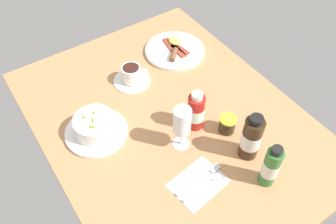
{
  "coord_description": "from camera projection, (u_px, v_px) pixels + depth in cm",
  "views": [
    {
      "loc": [
        66.98,
        -45.67,
        96.37
      ],
      "look_at": [
        2.29,
        -2.39,
        7.21
      ],
      "focal_mm": 38.58,
      "sensor_mm": 36.0,
      "label": 1
    }
  ],
  "objects": [
    {
      "name": "ground_plane",
      "position": [
        170.0,
        121.0,
        1.27
      ],
      "size": [
        110.0,
        84.0,
        3.0
      ],
      "primitive_type": "cube",
      "color": "#B27F51"
    },
    {
      "name": "sauce_bottle_brown",
      "position": [
        251.0,
        138.0,
        1.1
      ],
      "size": [
        6.25,
        6.25,
        17.72
      ],
      "color": "#382314",
      "rests_on": "ground_plane"
    },
    {
      "name": "cutlery_setting",
      "position": [
        200.0,
        182.0,
        1.09
      ],
      "size": [
        14.43,
        17.69,
        0.9
      ],
      "color": "white",
      "rests_on": "ground_plane"
    },
    {
      "name": "jam_jar",
      "position": [
        227.0,
        124.0,
        1.2
      ],
      "size": [
        5.74,
        5.74,
        6.1
      ],
      "color": "#342615",
      "rests_on": "ground_plane"
    },
    {
      "name": "wine_glass",
      "position": [
        182.0,
        123.0,
        1.1
      ],
      "size": [
        5.74,
        5.74,
        16.52
      ],
      "color": "white",
      "rests_on": "ground_plane"
    },
    {
      "name": "sauce_bottle_red",
      "position": [
        196.0,
        111.0,
        1.19
      ],
      "size": [
        5.84,
        5.84,
        15.3
      ],
      "color": "#B21E19",
      "rests_on": "ground_plane"
    },
    {
      "name": "sauce_bottle_green",
      "position": [
        271.0,
        167.0,
        1.04
      ],
      "size": [
        5.02,
        5.02,
        16.51
      ],
      "color": "#337233",
      "rests_on": "ground_plane"
    },
    {
      "name": "porridge_bowl",
      "position": [
        95.0,
        127.0,
        1.19
      ],
      "size": [
        21.06,
        21.06,
        7.95
      ],
      "color": "white",
      "rests_on": "ground_plane"
    },
    {
      "name": "breakfast_plate",
      "position": [
        175.0,
        50.0,
        1.49
      ],
      "size": [
        24.48,
        24.48,
        3.7
      ],
      "color": "white",
      "rests_on": "ground_plane"
    },
    {
      "name": "coffee_cup",
      "position": [
        132.0,
        76.0,
        1.36
      ],
      "size": [
        14.07,
        14.07,
        6.91
      ],
      "color": "white",
      "rests_on": "ground_plane"
    }
  ]
}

